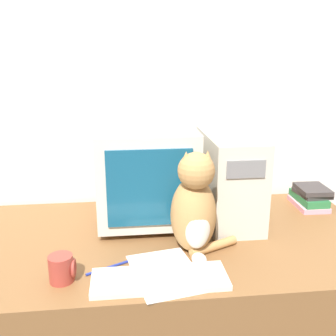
# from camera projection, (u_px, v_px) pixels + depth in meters

# --- Properties ---
(wall_back) EXTENTS (7.00, 0.05, 2.50)m
(wall_back) POSITION_uv_depth(u_px,v_px,m) (152.00, 94.00, 1.89)
(wall_back) COLOR silver
(wall_back) RESTS_ON ground_plane
(desk) EXTENTS (1.73, 0.85, 0.73)m
(desk) POSITION_uv_depth(u_px,v_px,m) (164.00, 315.00, 1.68)
(desk) COLOR brown
(desk) RESTS_ON ground_plane
(crt_monitor) EXTENTS (0.41, 0.41, 0.41)m
(crt_monitor) POSITION_uv_depth(u_px,v_px,m) (146.00, 174.00, 1.67)
(crt_monitor) COLOR beige
(crt_monitor) RESTS_ON desk
(computer_tower) EXTENTS (0.21, 0.46, 0.38)m
(computer_tower) POSITION_uv_depth(u_px,v_px,m) (229.00, 177.00, 1.70)
(computer_tower) COLOR beige
(computer_tower) RESTS_ON desk
(keyboard) EXTENTS (0.44, 0.16, 0.02)m
(keyboard) POSITION_uv_depth(u_px,v_px,m) (160.00, 279.00, 1.27)
(keyboard) COLOR silver
(keyboard) RESTS_ON desk
(cat) EXTENTS (0.26, 0.24, 0.39)m
(cat) POSITION_uv_depth(u_px,v_px,m) (195.00, 208.00, 1.42)
(cat) COLOR #B7844C
(cat) RESTS_ON desk
(book_stack) EXTENTS (0.15, 0.22, 0.10)m
(book_stack) POSITION_uv_depth(u_px,v_px,m) (310.00, 197.00, 1.88)
(book_stack) COLOR pink
(book_stack) RESTS_ON desk
(pen) EXTENTS (0.14, 0.08, 0.01)m
(pen) POSITION_uv_depth(u_px,v_px,m) (107.00, 268.00, 1.34)
(pen) COLOR navy
(pen) RESTS_ON desk
(paper_sheet) EXTENTS (0.26, 0.33, 0.00)m
(paper_sheet) POSITION_uv_depth(u_px,v_px,m) (166.00, 273.00, 1.32)
(paper_sheet) COLOR white
(paper_sheet) RESTS_ON desk
(mug) EXTENTS (0.09, 0.08, 0.09)m
(mug) POSITION_uv_depth(u_px,v_px,m) (62.00, 269.00, 1.26)
(mug) COLOR #9E382D
(mug) RESTS_ON desk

